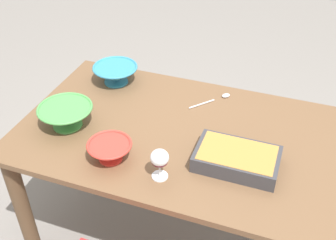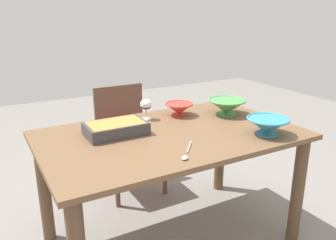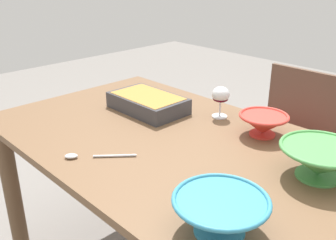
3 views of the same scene
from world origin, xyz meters
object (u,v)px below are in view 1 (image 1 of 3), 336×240
(serving_bowl, at_px, (66,115))
(serving_spoon, at_px, (218,98))
(wine_glass, at_px, (160,159))
(dining_table, at_px, (180,152))
(small_bowl, at_px, (116,73))
(mixing_bowl, at_px, (110,150))
(casserole_dish, at_px, (237,158))

(serving_bowl, relative_size, serving_spoon, 1.29)
(wine_glass, bearing_deg, serving_spoon, 82.42)
(dining_table, bearing_deg, small_bowl, 147.86)
(wine_glass, distance_m, mixing_bowl, 0.24)
(casserole_dish, xyz_separation_m, small_bowl, (-0.75, 0.42, 0.02))
(casserole_dish, relative_size, serving_bowl, 1.35)
(mixing_bowl, relative_size, small_bowl, 0.79)
(casserole_dish, height_order, mixing_bowl, mixing_bowl)
(wine_glass, relative_size, mixing_bowl, 0.72)
(mixing_bowl, xyz_separation_m, serving_spoon, (0.31, 0.59, -0.04))
(casserole_dish, distance_m, mixing_bowl, 0.52)
(wine_glass, relative_size, casserole_dish, 0.40)
(dining_table, bearing_deg, wine_glass, -87.70)
(small_bowl, xyz_separation_m, serving_spoon, (0.56, 0.02, -0.05))
(dining_table, distance_m, wine_glass, 0.37)
(wine_glass, xyz_separation_m, mixing_bowl, (-0.23, 0.03, -0.04))
(mixing_bowl, distance_m, serving_bowl, 0.32)
(dining_table, xyz_separation_m, serving_spoon, (0.09, 0.32, 0.13))
(casserole_dish, relative_size, mixing_bowl, 1.80)
(small_bowl, distance_m, serving_bowl, 0.42)
(wine_glass, bearing_deg, casserole_dish, 31.78)
(small_bowl, bearing_deg, wine_glass, -51.19)
(wine_glass, height_order, casserole_dish, wine_glass)
(casserole_dish, xyz_separation_m, mixing_bowl, (-0.50, -0.14, 0.01))
(dining_table, distance_m, small_bowl, 0.57)
(casserole_dish, distance_m, small_bowl, 0.86)
(dining_table, relative_size, serving_spoon, 7.57)
(dining_table, xyz_separation_m, casserole_dish, (0.28, -0.13, 0.16))
(wine_glass, relative_size, serving_spoon, 0.70)
(small_bowl, xyz_separation_m, serving_bowl, (-0.05, -0.42, 0.00))
(wine_glass, xyz_separation_m, casserole_dish, (0.27, 0.17, -0.05))
(mixing_bowl, distance_m, small_bowl, 0.61)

